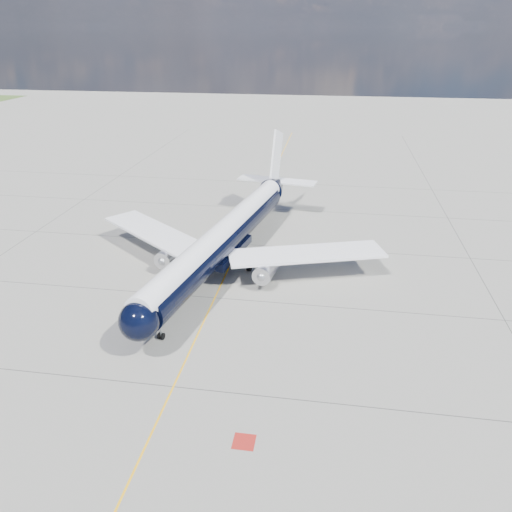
# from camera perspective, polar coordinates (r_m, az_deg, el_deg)

# --- Properties ---
(ground) EXTENTS (320.00, 320.00, 0.00)m
(ground) POSITION_cam_1_polar(r_m,az_deg,el_deg) (72.53, -1.13, 2.91)
(ground) COLOR gray
(ground) RESTS_ON ground
(taxiway_centerline) EXTENTS (0.16, 160.00, 0.01)m
(taxiway_centerline) POSITION_cam_1_polar(r_m,az_deg,el_deg) (67.99, -1.86, 1.37)
(taxiway_centerline) COLOR #FFB00D
(taxiway_centerline) RESTS_ON ground
(red_marking) EXTENTS (1.60, 1.60, 0.01)m
(red_marking) POSITION_cam_1_polar(r_m,az_deg,el_deg) (37.96, -1.38, -20.45)
(red_marking) COLOR maroon
(red_marking) RESTS_ON ground
(main_airliner) EXTENTS (37.26, 45.84, 13.30)m
(main_airliner) POSITION_cam_1_polar(r_m,az_deg,el_deg) (60.15, -3.36, 2.39)
(main_airliner) COLOR black
(main_airliner) RESTS_ON ground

